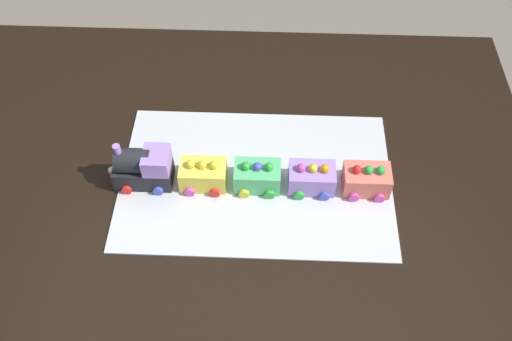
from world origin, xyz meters
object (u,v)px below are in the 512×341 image
cake_car_hopper_mint_green (257,176)px  cake_car_caboose_coral (366,179)px  cake_locomotive (143,167)px  dining_table (231,198)px  cake_car_gondola_lemon (203,174)px  cake_car_flatbed_lavender (312,178)px

cake_car_hopper_mint_green → cake_car_caboose_coral: 0.24m
cake_locomotive → cake_car_caboose_coral: (0.48, -0.00, -0.02)m
dining_table → cake_car_gondola_lemon: 0.15m
cake_car_gondola_lemon → cake_car_flatbed_lavender: bearing=0.0°
dining_table → cake_car_caboose_coral: size_ratio=14.00×
cake_car_gondola_lemon → cake_locomotive: bearing=180.0°
cake_locomotive → cake_car_gondola_lemon: 0.13m
cake_car_flatbed_lavender → cake_car_caboose_coral: bearing=0.0°
cake_locomotive → cake_car_flatbed_lavender: size_ratio=1.40×
cake_car_gondola_lemon → cake_car_caboose_coral: 0.35m
cake_car_caboose_coral → cake_locomotive: bearing=180.0°
cake_locomotive → cake_car_gondola_lemon: size_ratio=1.40×
dining_table → cake_car_flatbed_lavender: (0.18, -0.04, 0.14)m
cake_car_hopper_mint_green → cake_car_flatbed_lavender: same height
cake_locomotive → cake_car_caboose_coral: size_ratio=1.40×
cake_car_flatbed_lavender → cake_car_caboose_coral: (0.12, 0.00, 0.00)m
cake_car_hopper_mint_green → cake_car_flatbed_lavender: 0.12m
dining_table → cake_car_hopper_mint_green: (0.07, -0.04, 0.14)m
cake_car_gondola_lemon → cake_car_caboose_coral: size_ratio=1.00×
cake_locomotive → cake_car_flatbed_lavender: bearing=-0.0°
cake_car_gondola_lemon → cake_car_flatbed_lavender: size_ratio=1.00×
cake_car_gondola_lemon → cake_car_hopper_mint_green: 0.12m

